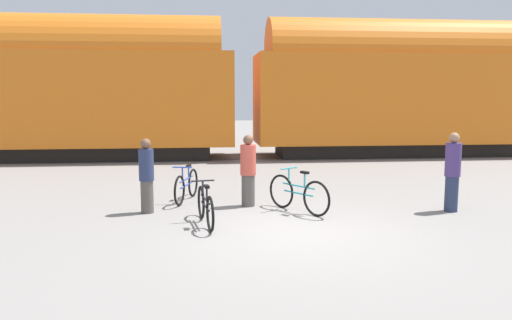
{
  "coord_description": "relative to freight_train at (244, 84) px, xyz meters",
  "views": [
    {
      "loc": [
        -1.59,
        -8.63,
        2.47
      ],
      "look_at": [
        -0.51,
        1.78,
        1.1
      ],
      "focal_mm": 35.0,
      "sensor_mm": 36.0,
      "label": 1
    }
  ],
  "objects": [
    {
      "name": "ground_plane",
      "position": [
        -0.0,
        -11.15,
        -2.88
      ],
      "size": [
        80.0,
        80.0,
        0.0
      ],
      "primitive_type": "plane",
      "color": "gray"
    },
    {
      "name": "freight_train",
      "position": [
        0.0,
        0.0,
        0.0
      ],
      "size": [
        23.95,
        2.98,
        5.48
      ],
      "color": "black",
      "rests_on": "ground_plane"
    },
    {
      "name": "rail_near",
      "position": [
        -0.0,
        -0.72,
        -2.87
      ],
      "size": [
        35.95,
        0.07,
        0.01
      ],
      "primitive_type": "cube",
      "color": "#4C4238",
      "rests_on": "ground_plane"
    },
    {
      "name": "rail_far",
      "position": [
        -0.0,
        0.72,
        -2.87
      ],
      "size": [
        35.95,
        0.07,
        0.01
      ],
      "primitive_type": "cube",
      "color": "#4C4238",
      "rests_on": "ground_plane"
    },
    {
      "name": "bicycle_teal",
      "position": [
        0.37,
        -9.57,
        -2.49
      ],
      "size": [
        1.05,
        1.51,
        0.92
      ],
      "color": "black",
      "rests_on": "ground_plane"
    },
    {
      "name": "bicycle_black",
      "position": [
        -1.59,
        -10.43,
        -2.53
      ],
      "size": [
        0.46,
        1.69,
        0.82
      ],
      "color": "black",
      "rests_on": "ground_plane"
    },
    {
      "name": "bicycle_blue",
      "position": [
        -2.02,
        -8.21,
        -2.52
      ],
      "size": [
        0.56,
        1.69,
        0.86
      ],
      "color": "black",
      "rests_on": "ground_plane"
    },
    {
      "name": "person_in_purple",
      "position": [
        3.63,
        -9.84,
        -2.03
      ],
      "size": [
        0.32,
        0.32,
        1.69
      ],
      "rotation": [
        0.0,
        0.0,
        4.63
      ],
      "color": "#283351",
      "rests_on": "ground_plane"
    },
    {
      "name": "person_in_navy",
      "position": [
        -2.81,
        -9.31,
        -2.09
      ],
      "size": [
        0.31,
        0.31,
        1.57
      ],
      "rotation": [
        0.0,
        0.0,
        0.92
      ],
      "color": "#514C47",
      "rests_on": "ground_plane"
    },
    {
      "name": "person_in_red",
      "position": [
        -0.63,
        -8.88,
        -2.09
      ],
      "size": [
        0.35,
        0.35,
        1.59
      ],
      "rotation": [
        0.0,
        0.0,
        5.26
      ],
      "color": "#514C47",
      "rests_on": "ground_plane"
    }
  ]
}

